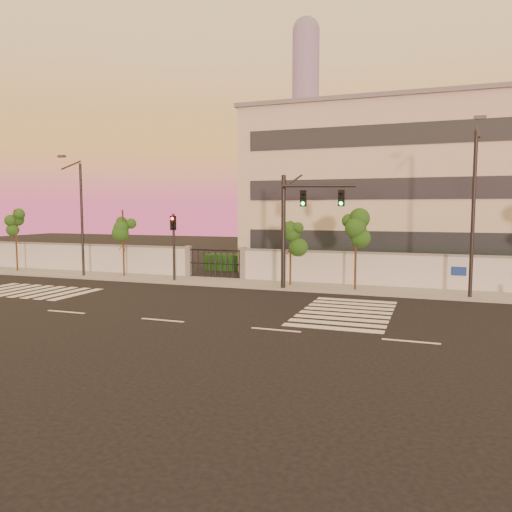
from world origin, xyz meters
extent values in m
plane|color=black|center=(0.00, 0.00, 0.00)|extent=(120.00, 120.00, 0.00)
cube|color=gray|center=(0.00, 10.50, 0.07)|extent=(60.00, 3.00, 0.15)
cube|color=silver|center=(-17.50, 12.00, 1.00)|extent=(25.00, 0.30, 2.00)
cube|color=slate|center=(-17.50, 12.00, 2.06)|extent=(25.00, 0.36, 0.12)
cube|color=silver|center=(14.50, 12.00, 1.00)|extent=(31.00, 0.30, 2.00)
cube|color=slate|center=(14.50, 12.00, 2.06)|extent=(31.00, 0.36, 0.12)
cube|color=slate|center=(-5.00, 12.00, 1.10)|extent=(0.35, 0.35, 2.20)
cube|color=slate|center=(-1.00, 12.00, 1.10)|extent=(0.35, 0.35, 2.20)
cube|color=black|center=(9.00, 14.50, 0.90)|extent=(20.00, 2.00, 1.80)
cube|color=black|center=(-16.00, 14.50, 0.70)|extent=(12.00, 1.80, 1.40)
cube|color=black|center=(-3.00, 17.00, 0.60)|extent=(6.00, 1.50, 1.20)
cube|color=beige|center=(9.00, 22.00, 6.00)|extent=(24.00, 12.00, 12.00)
cube|color=#262D38|center=(9.00, 15.98, 2.50)|extent=(22.00, 0.08, 1.40)
cube|color=#262D38|center=(9.00, 15.98, 6.00)|extent=(22.00, 0.08, 1.40)
cube|color=#262D38|center=(9.00, 15.98, 9.50)|extent=(22.00, 0.08, 1.40)
cube|color=slate|center=(9.00, 22.00, 12.10)|extent=(24.40, 12.40, 0.30)
cylinder|color=slate|center=(-65.00, 280.00, 55.00)|extent=(16.00, 16.00, 110.00)
sphere|color=slate|center=(-65.00, 280.00, 110.00)|extent=(16.00, 16.00, 16.00)
cube|color=silver|center=(-13.10, 4.00, 0.01)|extent=(0.50, 4.00, 0.02)
cube|color=silver|center=(-12.20, 4.00, 0.01)|extent=(0.50, 4.00, 0.02)
cube|color=silver|center=(-11.30, 4.00, 0.01)|extent=(0.50, 4.00, 0.02)
cube|color=silver|center=(-10.40, 4.00, 0.01)|extent=(0.50, 4.00, 0.02)
cube|color=silver|center=(-9.50, 4.00, 0.01)|extent=(0.50, 4.00, 0.02)
cube|color=silver|center=(-8.60, 4.00, 0.01)|extent=(0.50, 4.00, 0.02)
cube|color=silver|center=(-7.70, 4.00, 0.01)|extent=(0.50, 4.00, 0.02)
cube|color=silver|center=(7.00, 1.00, 0.01)|extent=(4.00, 0.50, 0.02)
cube|color=silver|center=(7.00, 1.90, 0.01)|extent=(4.00, 0.50, 0.02)
cube|color=silver|center=(7.00, 2.80, 0.01)|extent=(4.00, 0.50, 0.02)
cube|color=silver|center=(7.00, 3.70, 0.01)|extent=(4.00, 0.50, 0.02)
cube|color=silver|center=(7.00, 4.60, 0.01)|extent=(4.00, 0.50, 0.02)
cube|color=silver|center=(7.00, 5.50, 0.01)|extent=(4.00, 0.50, 0.02)
cube|color=silver|center=(7.00, 6.40, 0.01)|extent=(4.00, 0.50, 0.02)
cube|color=silver|center=(7.00, 7.30, 0.01)|extent=(4.00, 0.50, 0.02)
cube|color=silver|center=(-5.00, 0.00, 0.01)|extent=(2.00, 0.15, 0.01)
cube|color=silver|center=(0.00, 0.00, 0.01)|extent=(2.00, 0.15, 0.01)
cube|color=silver|center=(5.00, 0.00, 0.01)|extent=(2.00, 0.15, 0.01)
cube|color=silver|center=(10.00, 0.00, 0.01)|extent=(2.00, 0.15, 0.01)
cylinder|color=#382314|center=(-18.10, 10.17, 2.31)|extent=(0.12, 0.12, 4.63)
sphere|color=#143F12|center=(-18.10, 10.17, 3.70)|extent=(1.10, 1.10, 1.10)
sphere|color=#143F12|center=(-17.75, 10.37, 3.01)|extent=(0.84, 0.84, 0.84)
sphere|color=#143F12|center=(-18.40, 10.02, 3.24)|extent=(0.80, 0.80, 0.80)
cylinder|color=#382314|center=(-9.13, 10.50, 2.31)|extent=(0.12, 0.12, 4.62)
sphere|color=#143F12|center=(-9.13, 10.50, 3.70)|extent=(1.10, 1.10, 1.10)
sphere|color=#143F12|center=(-8.78, 10.70, 3.00)|extent=(0.84, 0.84, 0.84)
sphere|color=#143F12|center=(-9.43, 10.35, 3.24)|extent=(0.80, 0.80, 0.80)
cylinder|color=#382314|center=(2.62, 10.40, 1.99)|extent=(0.11, 0.11, 3.98)
sphere|color=#143F12|center=(2.62, 10.40, 3.18)|extent=(1.04, 1.04, 1.04)
sphere|color=#143F12|center=(2.95, 10.59, 2.59)|extent=(0.80, 0.80, 0.80)
sphere|color=#143F12|center=(2.34, 10.26, 2.78)|extent=(0.76, 0.76, 0.76)
cylinder|color=#382314|center=(6.52, 10.02, 2.30)|extent=(0.13, 0.13, 4.60)
sphere|color=#143F12|center=(6.52, 10.02, 3.68)|extent=(1.17, 1.17, 1.17)
sphere|color=#143F12|center=(6.90, 10.23, 2.99)|extent=(0.89, 0.89, 0.89)
sphere|color=#143F12|center=(6.20, 9.86, 3.22)|extent=(0.85, 0.85, 0.85)
cylinder|color=black|center=(2.54, 9.20, 3.29)|extent=(0.25, 0.25, 6.59)
cylinder|color=black|center=(4.55, 9.20, 5.95)|extent=(3.91, 1.35, 0.17)
cube|color=black|center=(3.70, 9.15, 5.26)|extent=(0.37, 0.19, 0.96)
sphere|color=#0CF259|center=(3.70, 9.04, 4.96)|extent=(0.21, 0.21, 0.21)
cube|color=black|center=(5.83, 9.15, 5.26)|extent=(0.37, 0.19, 0.96)
sphere|color=#0CF259|center=(5.83, 9.04, 4.96)|extent=(0.21, 0.21, 0.21)
cylinder|color=black|center=(-4.86, 9.76, 2.19)|extent=(0.16, 0.16, 4.38)
cube|color=black|center=(-4.86, 9.71, 3.79)|extent=(0.34, 0.18, 0.88)
sphere|color=red|center=(-4.86, 9.60, 4.07)|extent=(0.19, 0.19, 0.19)
cylinder|color=black|center=(-11.85, 9.74, 3.86)|extent=(0.17, 0.17, 7.73)
cylinder|color=black|center=(-11.85, 8.87, 7.53)|extent=(0.10, 1.85, 0.75)
cube|color=#3F3F44|center=(-11.85, 8.00, 8.01)|extent=(0.48, 0.24, 0.14)
cylinder|color=black|center=(12.48, 9.56, 4.29)|extent=(0.19, 0.19, 8.58)
cylinder|color=black|center=(12.48, 8.60, 8.36)|extent=(0.11, 2.05, 0.83)
cube|color=#3F3F44|center=(12.48, 7.63, 8.90)|extent=(0.54, 0.27, 0.16)
camera|label=1|loc=(10.68, -18.07, 4.66)|focal=35.00mm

